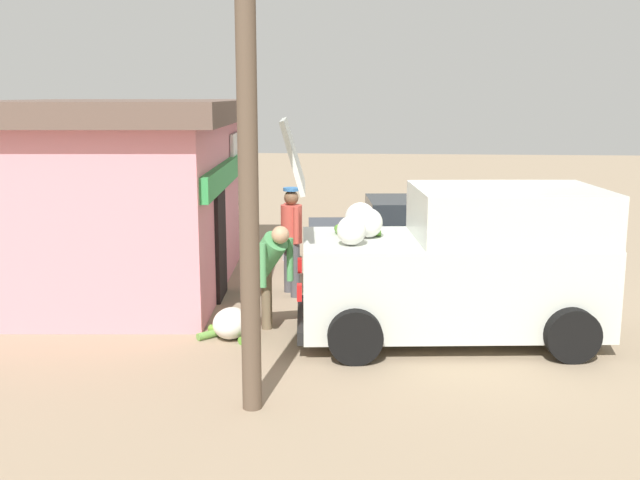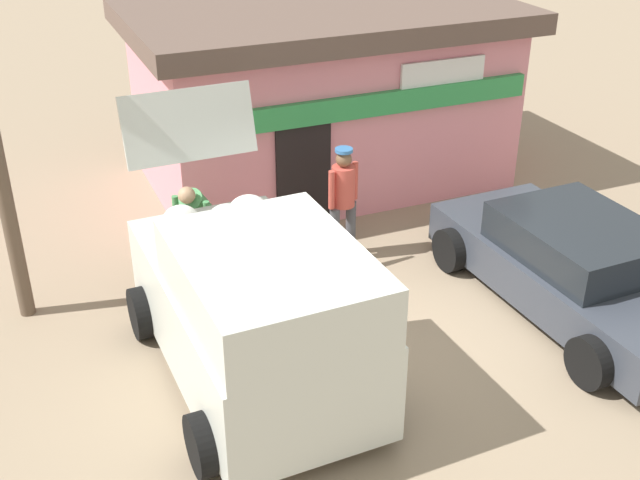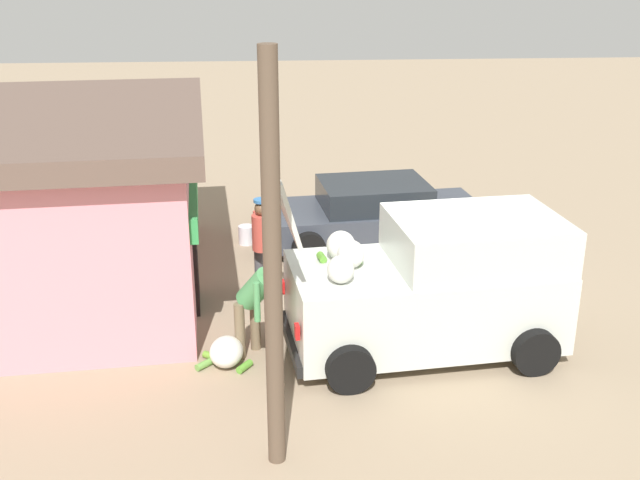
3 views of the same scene
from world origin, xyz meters
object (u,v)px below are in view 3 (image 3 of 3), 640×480
Objects in this scene: delivery_van at (434,285)px; paint_bucket at (246,235)px; storefront_bar at (84,200)px; parked_sedan at (373,214)px; unloaded_banana_pile at (226,352)px; customer_bending at (256,299)px; vendor_standing at (262,241)px.

paint_bucket is at bearing 32.17° from delivery_van.
paint_bucket is (1.88, -2.66, -1.40)m from storefront_bar.
storefront_bar is 18.07× the size of paint_bucket.
delivery_van is 11.39× the size of paint_bucket.
unloaded_banana_pile is at bearing 150.00° from parked_sedan.
storefront_bar reaches higher than customer_bending.
paint_bucket is at bearing 3.07° from customer_bending.
customer_bending is at bearing -66.59° from unloaded_banana_pile.
parked_sedan is 3.36m from vendor_standing.
parked_sedan is 2.97× the size of customer_bending.
parked_sedan is 11.95× the size of paint_bucket.
vendor_standing is at bearing 138.39° from parked_sedan.
parked_sedan is at bearing -41.61° from vendor_standing.
customer_bending reaches higher than paint_bucket.
delivery_van is at bearing -87.00° from customer_bending.
parked_sedan is (4.45, 0.27, -0.40)m from delivery_van.
paint_bucket is (4.63, 0.25, -0.73)m from customer_bending.
parked_sedan is at bearing -30.00° from unloaded_banana_pile.
storefront_bar is at bearing 109.40° from parked_sedan.
vendor_standing reaches higher than paint_bucket.
delivery_van is 3.15m from unloaded_banana_pile.
unloaded_banana_pile is at bearing 166.64° from vendor_standing.
delivery_van reaches higher than customer_bending.
storefront_bar is 3.54m from paint_bucket.
storefront_bar reaches higher than paint_bucket.
storefront_bar is 8.29× the size of unloaded_banana_pile.
vendor_standing is (-0.66, -3.00, -0.58)m from storefront_bar.
parked_sedan is 5.53m from unloaded_banana_pile.
storefront_bar is 4.05m from customer_bending.
customer_bending is 0.88m from unloaded_banana_pile.
parked_sedan is 2.59× the size of vendor_standing.
customer_bending reaches higher than unloaded_banana_pile.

